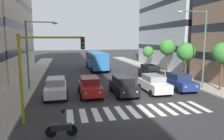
# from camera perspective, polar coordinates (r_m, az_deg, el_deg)

# --- Properties ---
(ground_plane) EXTENTS (180.00, 180.00, 0.00)m
(ground_plane) POSITION_cam_1_polar(r_m,az_deg,el_deg) (16.02, 7.19, -10.77)
(ground_plane) COLOR #2D2D30
(building_left_block_0) EXTENTS (11.43, 18.74, 18.58)m
(building_left_block_0) POSITION_cam_1_polar(r_m,az_deg,el_deg) (42.74, 19.08, 13.28)
(building_left_block_0) COLOR #ADB2BC
(building_left_block_0) RESTS_ON ground_plane
(crosswalk_markings) EXTENTS (10.35, 2.80, 0.01)m
(crosswalk_markings) POSITION_cam_1_polar(r_m,az_deg,el_deg) (16.02, 7.19, -10.75)
(crosswalk_markings) COLOR silver
(crosswalk_markings) RESTS_ON ground_plane
(car_0) EXTENTS (2.02, 4.44, 1.72)m
(car_0) POSITION_cam_1_polar(r_m,az_deg,el_deg) (23.10, 17.38, -2.91)
(car_0) COLOR navy
(car_0) RESTS_ON ground_plane
(car_1) EXTENTS (2.02, 4.44, 1.72)m
(car_1) POSITION_cam_1_polar(r_m,az_deg,el_deg) (21.38, 11.08, -3.57)
(car_1) COLOR silver
(car_1) RESTS_ON ground_plane
(car_2) EXTENTS (2.02, 4.44, 1.72)m
(car_2) POSITION_cam_1_polar(r_m,az_deg,el_deg) (20.10, 3.05, -4.18)
(car_2) COLOR black
(car_2) RESTS_ON ground_plane
(car_3) EXTENTS (2.02, 4.44, 1.72)m
(car_3) POSITION_cam_1_polar(r_m,az_deg,el_deg) (19.93, -5.93, -4.31)
(car_3) COLOR maroon
(car_3) RESTS_ON ground_plane
(car_4) EXTENTS (2.02, 4.44, 1.72)m
(car_4) POSITION_cam_1_polar(r_m,az_deg,el_deg) (20.02, -14.68, -4.48)
(car_4) COLOR silver
(car_4) RESTS_ON ground_plane
(car_row2_0) EXTENTS (2.02, 4.44, 1.72)m
(car_row2_0) POSITION_cam_1_polar(r_m,az_deg,el_deg) (28.96, 10.29, -0.47)
(car_row2_0) COLOR black
(car_row2_0) RESTS_ON ground_plane
(car_row2_1) EXTENTS (2.02, 4.44, 1.72)m
(car_row2_1) POSITION_cam_1_polar(r_m,az_deg,el_deg) (29.83, 9.93, -0.21)
(car_row2_1) COLOR navy
(car_row2_1) RESTS_ON ground_plane
(bus_behind_traffic) EXTENTS (2.78, 10.50, 3.00)m
(bus_behind_traffic) POSITION_cam_1_polar(r_m,az_deg,el_deg) (36.93, -4.26, 3.02)
(bus_behind_traffic) COLOR #286BAD
(bus_behind_traffic) RESTS_ON ground_plane
(motorcycle_with_rider) EXTENTS (1.70, 0.38, 1.57)m
(motorcycle_with_rider) POSITION_cam_1_polar(r_m,az_deg,el_deg) (12.11, -13.17, -14.08)
(motorcycle_with_rider) COLOR black
(motorcycle_with_rider) RESTS_ON ground_plane
(traffic_light_gantry) EXTENTS (3.96, 0.36, 5.50)m
(traffic_light_gantry) POSITION_cam_1_polar(r_m,az_deg,el_deg) (13.71, -18.76, 1.39)
(traffic_light_gantry) COLOR #AD991E
(traffic_light_gantry) RESTS_ON ground_plane
(street_lamp_left) EXTENTS (3.25, 0.28, 7.91)m
(street_lamp_left) POSITION_cam_1_polar(r_m,az_deg,el_deg) (23.60, 22.47, 7.04)
(street_lamp_left) COLOR #4C6B56
(street_lamp_left) RESTS_ON sidewalk_left
(street_lamp_right) EXTENTS (3.15, 0.28, 6.87)m
(street_lamp_right) POSITION_cam_1_polar(r_m,az_deg,el_deg) (22.85, -20.38, 5.72)
(street_lamp_right) COLOR #4C6B56
(street_lamp_right) RESTS_ON sidewalk_right
(street_tree_0) EXTENTS (2.00, 2.00, 4.73)m
(street_tree_0) POSITION_cam_1_polar(r_m,az_deg,el_deg) (23.64, 27.33, 4.05)
(street_tree_0) COLOR #513823
(street_tree_0) RESTS_ON sidewalk_left
(street_tree_1) EXTENTS (2.26, 2.26, 4.62)m
(street_tree_1) POSITION_cam_1_polar(r_m,az_deg,el_deg) (27.98, 19.12, 4.55)
(street_tree_1) COLOR #513823
(street_tree_1) RESTS_ON sidewalk_left
(street_tree_2) EXTENTS (2.35, 2.35, 5.03)m
(street_tree_2) POSITION_cam_1_polar(r_m,az_deg,el_deg) (32.68, 14.55, 5.83)
(street_tree_2) COLOR #513823
(street_tree_2) RESTS_ON sidewalk_left
(street_tree_3) EXTENTS (1.98, 1.98, 3.80)m
(street_tree_3) POSITION_cam_1_polar(r_m,az_deg,el_deg) (39.47, 9.58, 4.83)
(street_tree_3) COLOR #513823
(street_tree_3) RESTS_ON sidewalk_left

